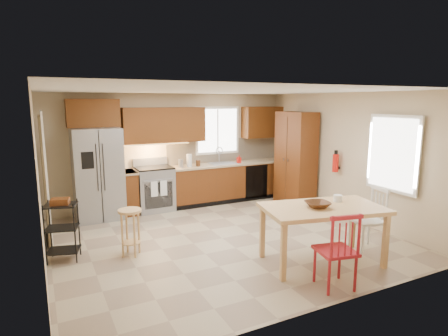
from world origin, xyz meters
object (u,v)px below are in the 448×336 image
soap_bottle (239,159)px  table_jar (338,200)px  dining_table (322,235)px  range_stove (154,189)px  refrigerator (98,174)px  table_bowl (317,208)px  chair_red (336,249)px  chair_white (367,219)px  fire_extinguisher (335,163)px  bar_stool (131,232)px  pantry (295,159)px  utility_cart (62,231)px

soap_bottle → table_jar: soap_bottle is taller
dining_table → range_stove: bearing=123.2°
refrigerator → table_bowl: size_ratio=5.28×
chair_red → table_jar: 1.11m
table_jar → table_bowl: bearing=-167.5°
range_stove → chair_white: bearing=-57.0°
soap_bottle → chair_red: size_ratio=0.19×
soap_bottle → range_stove: bearing=177.6°
range_stove → fire_extinguisher: bearing=-32.6°
table_jar → range_stove: bearing=116.5°
chair_red → dining_table: bearing=73.9°
table_bowl → table_jar: size_ratio=2.18×
table_bowl → dining_table: bearing=0.0°
bar_stool → chair_white: bearing=-17.7°
chair_white → bar_stool: size_ratio=1.38×
refrigerator → pantry: pantry is taller
chair_red → bar_stool: (-2.08, 2.15, -0.14)m
chair_white → pantry: bearing=-0.7°
refrigerator → chair_white: size_ratio=1.82×
pantry → chair_white: 2.79m
chair_red → bar_stool: chair_red is taller
range_stove → utility_cart: size_ratio=1.03×
soap_bottle → utility_cart: bearing=-155.2°
bar_stool → table_jar: bearing=-20.9°
refrigerator → chair_red: bearing=-62.7°
fire_extinguisher → range_stove: bearing=147.4°
pantry → table_bowl: size_ratio=6.09×
dining_table → utility_cart: (-3.37, 1.77, 0.03)m
fire_extinguisher → table_jar: bearing=-131.8°
bar_stool → pantry: bearing=22.4°
table_bowl → utility_cart: 3.73m
refrigerator → table_bowl: (2.46, -3.64, -0.07)m
pantry → bar_stool: (-3.99, -1.21, -0.69)m
chair_white → fire_extinguisher: bearing=-14.5°
soap_bottle → fire_extinguisher: (1.15, -1.95, 0.10)m
chair_white → table_jar: size_ratio=6.31×
fire_extinguisher → bar_stool: size_ratio=0.50×
range_stove → dining_table: bearing=-69.0°
chair_white → utility_cart: (-4.32, 1.72, -0.05)m
pantry → chair_red: size_ratio=2.10×
range_stove → chair_white: chair_white is taller
chair_red → utility_cart: (-3.02, 2.42, -0.05)m
refrigerator → bar_stool: (0.14, -2.13, -0.55)m
table_jar → utility_cart: table_jar is taller
pantry → chair_white: bearing=-103.0°
dining_table → utility_cart: utility_cart is taller
range_stove → soap_bottle: (2.03, -0.08, 0.54)m
dining_table → utility_cart: size_ratio=1.91×
dining_table → bar_stool: (-2.43, 1.50, -0.05)m
chair_white → bar_stool: bearing=79.0°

